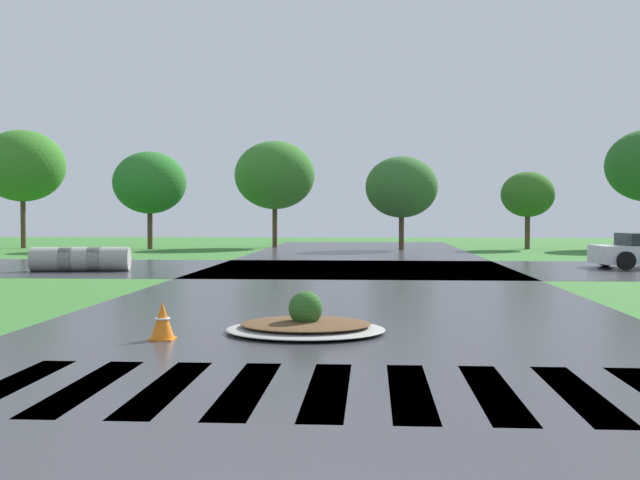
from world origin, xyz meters
name	(u,v)px	position (x,y,z in m)	size (l,w,h in m)	color
asphalt_roadway	(345,320)	(0.00, 10.00, 0.00)	(10.76, 80.00, 0.01)	#35353A
asphalt_cross_road	(358,269)	(0.00, 23.49, 0.00)	(90.00, 9.69, 0.01)	#35353A
crosswalk_stripes	(328,389)	(0.00, 4.31, 0.00)	(7.65, 2.91, 0.01)	white
median_island	(306,325)	(-0.59, 8.41, 0.13)	(2.59, 2.31, 0.68)	#9E9B93
drainage_pipe_stack	(81,259)	(-9.32, 21.63, 0.41)	(3.33, 1.26, 0.82)	#9E9B93
traffic_cone	(162,321)	(-2.72, 7.58, 0.28)	(0.38, 0.38, 0.59)	orange
background_treeline	(316,174)	(-2.60, 39.69, 4.15)	(39.87, 7.28, 6.67)	#4C3823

